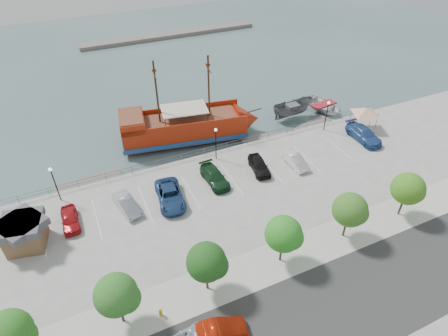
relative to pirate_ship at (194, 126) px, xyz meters
name	(u,v)px	position (x,y,z in m)	size (l,w,h in m)	color
ground	(240,197)	(0.26, -13.23, -2.00)	(160.00, 160.00, 0.00)	#405858
street	(331,311)	(0.26, -29.23, -0.99)	(100.00, 8.00, 0.04)	#363636
sidewalk	(289,256)	(0.26, -23.23, -0.98)	(100.00, 4.00, 0.05)	beige
seawall_railing	(212,149)	(0.26, -5.43, -0.47)	(50.00, 0.06, 1.00)	slate
far_shore	(171,35)	(10.26, 41.77, -1.60)	(40.00, 3.00, 0.80)	#6C635B
pirate_ship	(194,126)	(0.00, 0.00, 0.00)	(19.20, 8.14, 11.94)	#A4230B
patrol_boat	(292,111)	(15.02, -0.76, -0.74)	(2.45, 6.50, 2.52)	#555658
speedboat	(323,107)	(20.60, -0.82, -1.32)	(4.66, 6.53, 1.35)	silver
dock_west	(88,183)	(-14.75, -4.03, -1.78)	(7.77, 2.22, 0.44)	slate
dock_mid	(264,138)	(8.58, -4.03, -1.82)	(6.31, 1.80, 0.36)	slate
dock_east	(312,126)	(16.37, -4.03, -1.82)	(6.37, 1.82, 0.36)	slate
shed	(24,233)	(-21.04, -11.93, 0.58)	(4.27, 4.27, 2.96)	brown
canopy_tent	(366,108)	(21.23, -8.51, 2.14)	(5.71, 5.71, 3.61)	slate
street_sedan	(218,331)	(-8.59, -27.41, -0.29)	(1.51, 4.33, 1.43)	#9F1D08
fire_hydrant	(161,312)	(-11.99, -24.03, -0.55)	(0.29, 0.29, 0.83)	gold
lamp_post_left	(53,178)	(-17.74, -6.73, 1.94)	(0.36, 0.36, 4.28)	black
lamp_post_mid	(216,138)	(0.26, -6.73, 1.94)	(0.36, 0.36, 4.28)	black
lamp_post_right	(327,111)	(16.26, -6.73, 1.94)	(0.36, 0.36, 4.28)	black
tree_a	(11,335)	(-21.59, -23.30, 2.30)	(3.30, 3.20, 5.00)	#473321
tree_b	(118,296)	(-14.59, -23.30, 2.30)	(3.30, 3.20, 5.00)	#473321
tree_c	(208,263)	(-7.59, -23.30, 2.30)	(3.30, 3.20, 5.00)	#473321
tree_d	(285,235)	(-0.59, -23.30, 2.30)	(3.30, 3.20, 5.00)	#473321
tree_e	(352,211)	(6.41, -23.30, 2.30)	(3.30, 3.20, 5.00)	#473321
tree_f	(409,189)	(13.41, -23.30, 2.30)	(3.30, 3.20, 5.00)	#473321
parked_car_a	(70,219)	(-17.15, -10.88, -0.32)	(1.60, 3.98, 1.36)	red
parked_car_b	(127,204)	(-11.60, -11.09, -0.30)	(1.49, 4.26, 1.40)	#A4AAB6
parked_car_c	(170,196)	(-7.19, -11.76, -0.22)	(2.59, 5.62, 1.56)	navy
parked_car_d	(215,177)	(-1.67, -10.74, -0.28)	(2.01, 4.94, 1.43)	#173B1F
parked_car_e	(259,165)	(3.87, -10.98, -0.26)	(1.74, 4.32, 1.47)	black
parked_car_f	(295,160)	(8.26, -11.80, -0.32)	(1.45, 4.15, 1.37)	white
parked_car_h	(364,134)	(19.42, -10.83, -0.18)	(2.29, 5.64, 1.64)	#2E5391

